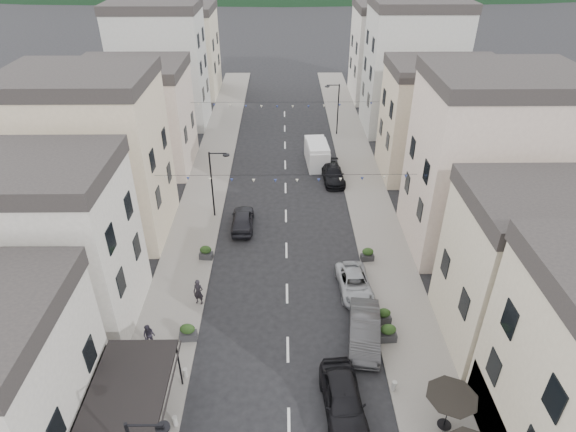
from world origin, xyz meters
name	(u,v)px	position (x,y,z in m)	size (l,w,h in m)	color
sidewalk_left	(208,183)	(-7.50, 32.00, 0.06)	(4.00, 76.00, 0.12)	slate
sidewalk_right	(363,182)	(7.50, 32.00, 0.06)	(4.00, 76.00, 0.12)	slate
boutique_awning	(129,404)	(-7.25, 5.00, 3.11)	(3.77, 7.50, 3.28)	black
buildings_row_left	(140,102)	(-14.50, 37.75, 6.12)	(10.20, 54.16, 14.00)	#B3AEA4
buildings_row_right	(433,103)	(14.50, 36.59, 6.32)	(10.20, 54.16, 14.50)	#B6AA90
streetlamp_left_far	(215,178)	(-5.82, 26.00, 3.70)	(1.70, 0.56, 6.00)	black
streetlamp_right_far	(336,104)	(5.82, 44.00, 3.70)	(1.70, 0.56, 6.00)	black
bollards	(289,429)	(0.00, 5.50, 0.42)	(11.66, 10.26, 0.60)	gray
bunting_near	(286,179)	(0.00, 22.00, 5.65)	(19.00, 0.28, 0.62)	black
bunting_far	(285,105)	(0.00, 38.00, 5.65)	(19.00, 0.28, 0.62)	black
parked_car_a	(343,399)	(2.80, 6.84, 0.86)	(2.04, 5.06, 1.72)	black
parked_car_b	(364,330)	(4.60, 11.68, 0.84)	(1.77, 5.08, 1.67)	#363639
parked_car_c	(354,284)	(4.60, 16.22, 0.64)	(2.12, 4.60, 1.28)	#999CA2
parked_car_d	(333,174)	(4.60, 32.44, 0.69)	(1.95, 4.79, 1.39)	black
parked_car_e	(243,220)	(-3.58, 24.27, 0.75)	(1.78, 4.42, 1.51)	black
delivery_van	(317,153)	(3.26, 36.18, 1.21)	(2.37, 5.27, 2.47)	silver
pedestrian_a	(198,292)	(-5.80, 15.00, 1.05)	(0.68, 0.45, 1.86)	black
pedestrian_b	(149,336)	(-8.18, 11.34, 0.90)	(0.76, 0.59, 1.55)	#25212D
planter_la	(188,332)	(-6.00, 11.80, 0.68)	(1.07, 0.63, 1.16)	#2F2F31
planter_lb	(206,252)	(-6.00, 19.90, 0.65)	(1.04, 0.66, 1.10)	#313134
planter_ra	(383,316)	(6.00, 13.08, 0.65)	(1.05, 0.68, 1.10)	#303033
planter_rb	(388,333)	(6.00, 11.60, 0.71)	(1.11, 0.65, 1.21)	#2A2A2C
planter_rc	(368,254)	(6.00, 19.56, 0.64)	(1.00, 0.63, 1.06)	#2A2A2C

